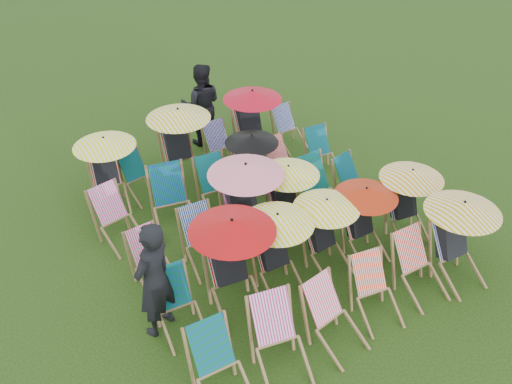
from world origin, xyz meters
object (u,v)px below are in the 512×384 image
deckchair_29 (290,129)px  deckchair_0 (221,370)px  deckchair_5 (459,240)px  person_rear (201,105)px  person_left (154,280)px

deckchair_29 → deckchair_0: bearing=-135.1°
deckchair_5 → person_rear: (-1.43, 5.66, 0.18)m
deckchair_5 → deckchair_29: 4.60m
deckchair_0 → person_left: 1.50m
deckchair_5 → deckchair_0: bearing=-177.8°
deckchair_5 → person_rear: person_rear is taller
deckchair_0 → person_left: bearing=100.0°
deckchair_0 → deckchair_5: deckchair_5 is taller
person_left → person_rear: 5.16m
deckchair_0 → deckchair_29: 6.20m
deckchair_5 → person_left: 4.50m
deckchair_29 → person_left: person_left is taller
deckchair_5 → person_rear: size_ratio=0.75×
deckchair_29 → deckchair_5: bearing=-94.1°
deckchair_29 → person_left: bearing=-146.9°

